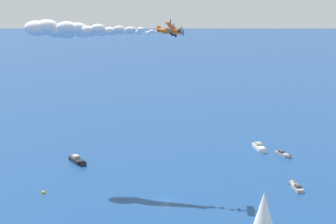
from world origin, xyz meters
TOP-DOWN VIEW (x-y plane):
  - ground_plane at (0.00, 0.00)m, footprint 2000.00×2000.00m
  - sailboat_far_port at (25.19, 25.09)m, footprint 5.66×9.94m
  - motorboat_far_stbd at (-36.44, -31.59)m, footprint 10.62×7.84m
  - motorboat_trailing at (-7.61, 42.00)m, footprint 8.55×2.84m
  - motorboat_ahead at (-52.38, 38.91)m, footprint 11.00×4.40m
  - motorboat_mid_cluster at (-43.64, 46.43)m, footprint 7.88×5.32m
  - marker_buoy at (-5.02, -38.01)m, footprint 1.10×1.10m
  - biplane_lead at (-9.80, 2.79)m, footprint 7.50×7.09m
  - wingwalker_lead at (-10.35, 2.94)m, footprint 1.45×0.45m
  - smoke_trail_lead at (-17.28, -27.43)m, footprint 12.90×38.01m
  - biplane_wingman at (10.72, 1.15)m, footprint 7.50×7.09m
  - wingwalker_wingman at (10.16, 1.31)m, footprint 0.94×0.34m
  - smoke_trail_wingman at (3.30, -29.06)m, footprint 12.39×37.64m

SIDE VIEW (x-z plane):
  - ground_plane at x=0.00m, z-range 0.00..0.00m
  - marker_buoy at x=-5.02m, z-range -0.66..1.44m
  - motorboat_mid_cluster at x=-43.64m, z-range -0.52..1.75m
  - motorboat_trailing at x=-7.61m, z-range -0.56..1.88m
  - motorboat_ahead at x=-52.38m, z-range -0.72..2.39m
  - motorboat_far_stbd at x=-36.44m, z-range -0.72..2.39m
  - sailboat_far_port at x=25.19m, z-range -0.55..12.11m
  - smoke_trail_lead at x=-17.28m, z-range 46.61..52.40m
  - biplane_lead at x=-9.80m, z-range 47.80..51.63m
  - biplane_wingman at x=10.72m, z-range 49.67..53.49m
  - smoke_trail_wingman at x=3.30m, z-range 48.69..54.51m
  - wingwalker_lead at x=-10.35m, z-range 51.03..52.55m
  - wingwalker_wingman at x=10.16m, z-range 52.80..54.58m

